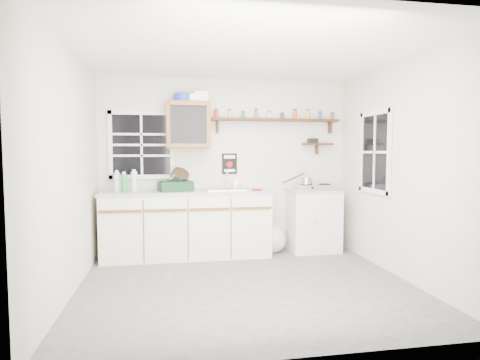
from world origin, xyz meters
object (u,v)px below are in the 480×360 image
Objects in this scene: upper_cabinet at (188,125)px; hotplate at (315,187)px; right_cabinet at (313,220)px; dish_rack at (177,183)px; main_cabinet at (187,224)px; spice_shelf at (276,119)px.

upper_cabinet is 1.11× the size of hotplate.
hotplate is (0.02, -0.02, 0.49)m from right_cabinet.
right_cabinet is 1.82× the size of dish_rack.
dish_rack is 2.00m from hotplate.
dish_rack is (-0.17, -0.15, -0.80)m from upper_cabinet.
hotplate is at bearing 0.17° from main_cabinet.
right_cabinet is 1.56× the size of hotplate.
right_cabinet is at bearing -19.72° from spice_shelf.
upper_cabinet is (-1.80, 0.12, 1.37)m from right_cabinet.
upper_cabinet is at bearing -176.89° from spice_shelf.
main_cabinet is 3.55× the size of upper_cabinet.
right_cabinet is 0.48× the size of spice_shelf.
spice_shelf is 1.72m from dish_rack.
main_cabinet is at bearing -179.21° from right_cabinet.
main_cabinet is at bearing -12.17° from dish_rack.
dish_rack is at bearing -179.20° from main_cabinet.
dish_rack reaches higher than right_cabinet.
spice_shelf is at bearing 160.28° from right_cabinet.
spice_shelf reaches higher than hotplate.
hotplate is at bearing -4.34° from upper_cabinet.
upper_cabinet is 0.83m from dish_rack.
upper_cabinet is at bearing 176.24° from right_cabinet.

